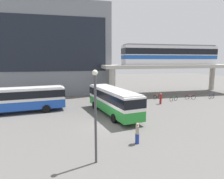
{
  "coord_description": "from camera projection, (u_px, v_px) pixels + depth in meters",
  "views": [
    {
      "loc": [
        -3.95,
        -18.99,
        6.75
      ],
      "look_at": [
        2.71,
        9.86,
        2.2
      ],
      "focal_mm": 31.04,
      "sensor_mm": 36.0,
      "label": 1
    }
  ],
  "objects": [
    {
      "name": "ground_plane",
      "position": [
        95.0,
        104.0,
        29.83
      ],
      "size": [
        120.0,
        120.0,
        0.0
      ],
      "primitive_type": "plane",
      "color": "#605E5B"
    },
    {
      "name": "station_building",
      "position": [
        49.0,
        50.0,
        40.39
      ],
      "size": [
        24.07,
        13.15,
        17.39
      ],
      "color": "slate",
      "rests_on": "ground_plane"
    },
    {
      "name": "elevated_platform",
      "position": [
        169.0,
        69.0,
        38.14
      ],
      "size": [
        26.68,
        6.63,
        5.8
      ],
      "color": "#ADA89E",
      "rests_on": "ground_plane"
    },
    {
      "name": "train",
      "position": [
        170.0,
        55.0,
        37.73
      ],
      "size": [
        19.11,
        2.96,
        3.84
      ],
      "color": "silver",
      "rests_on": "elevated_platform"
    },
    {
      "name": "bus_main",
      "position": [
        113.0,
        99.0,
        23.94
      ],
      "size": [
        4.56,
        11.32,
        3.22
      ],
      "color": "#268C33",
      "rests_on": "ground_plane"
    },
    {
      "name": "bus_secondary",
      "position": [
        20.0,
        97.0,
        24.71
      ],
      "size": [
        11.28,
        4.01,
        3.22
      ],
      "color": "#1E4CB2",
      "rests_on": "ground_plane"
    },
    {
      "name": "bicycle_blue",
      "position": [
        212.0,
        97.0,
        33.9
      ],
      "size": [
        1.68,
        0.74,
        1.04
      ],
      "color": "black",
      "rests_on": "ground_plane"
    },
    {
      "name": "bicycle_green",
      "position": [
        174.0,
        99.0,
        32.09
      ],
      "size": [
        1.72,
        0.6,
        1.04
      ],
      "color": "black",
      "rests_on": "ground_plane"
    },
    {
      "name": "bicycle_brown",
      "position": [
        157.0,
        97.0,
        33.86
      ],
      "size": [
        1.72,
        0.62,
        1.04
      ],
      "color": "black",
      "rests_on": "ground_plane"
    },
    {
      "name": "bicycle_red",
      "position": [
        190.0,
        97.0,
        33.44
      ],
      "size": [
        1.72,
        0.61,
        1.04
      ],
      "color": "black",
      "rests_on": "ground_plane"
    },
    {
      "name": "bicycle_black",
      "position": [
        140.0,
        98.0,
        32.81
      ],
      "size": [
        1.79,
        0.19,
        1.04
      ],
      "color": "black",
      "rests_on": "ground_plane"
    },
    {
      "name": "pedestrian_waiting_near_stop",
      "position": [
        137.0,
        134.0,
        15.65
      ],
      "size": [
        0.39,
        0.47,
        1.74
      ],
      "color": "navy",
      "rests_on": "ground_plane"
    },
    {
      "name": "pedestrian_at_kerb",
      "position": [
        161.0,
        99.0,
        29.76
      ],
      "size": [
        0.48,
        0.44,
        1.74
      ],
      "color": "maroon",
      "rests_on": "ground_plane"
    },
    {
      "name": "lamp_post",
      "position": [
        95.0,
        109.0,
        12.31
      ],
      "size": [
        0.36,
        0.36,
        6.14
      ],
      "color": "#3F3F44",
      "rests_on": "ground_plane"
    }
  ]
}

